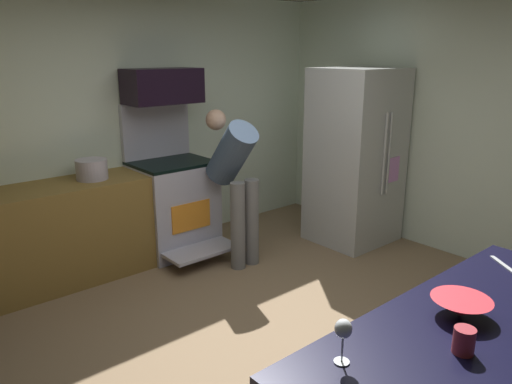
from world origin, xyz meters
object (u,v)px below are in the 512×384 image
Objects in this scene: wine_glass_near at (343,331)px; stock_pot at (92,169)px; oven_range at (173,203)px; mixing_bowl_large at (461,307)px; person_cook at (235,175)px; mug_coffee at (464,341)px; microwave at (163,86)px; refrigerator at (355,157)px.

stock_pot is (0.39, 3.24, -0.04)m from wine_glass_near.
oven_range is 5.82× the size of mixing_bowl_large.
person_cook is 5.66× the size of mixing_bowl_large.
wine_glass_near is 3.26m from stock_pot.
person_cook is at bearing 59.59° from wine_glass_near.
wine_glass_near is 0.64× the size of stock_pot.
mug_coffee is at bearing -150.30° from mixing_bowl_large.
oven_range is at bearing -0.92° from stock_pot.
mug_coffee is at bearing -102.65° from microwave.
stock_pot is at bearing 179.08° from oven_range.
mug_coffee is (-0.80, -3.58, -0.74)m from microwave.
person_cook reaches higher than mixing_bowl_large.
wine_glass_near is 0.49m from mug_coffee.
wine_glass_near is at bearing -110.52° from oven_range.
refrigerator is at bearing -14.81° from person_cook.
refrigerator is 2.68m from stock_pot.
person_cook is 14.20× the size of mug_coffee.
microwave is 4.10× the size of wine_glass_near.
microwave is at bearing 80.92° from mixing_bowl_large.
person_cook is at bearing 68.66° from mug_coffee.
person_cook is at bearing -67.60° from microwave.
wine_glass_near is at bearing -96.87° from stock_pot.
wine_glass_near is at bearing 169.98° from mixing_bowl_large.
refrigerator is at bearing 46.56° from mixing_bowl_large.
person_cook is 8.20× the size of wine_glass_near.
refrigerator reaches higher than oven_range.
stock_pot is (-0.01, 3.50, 0.04)m from mug_coffee.
stock_pot is at bearing 157.64° from refrigerator.
wine_glass_near is at bearing -120.41° from person_cook.
wine_glass_near reaches higher than mixing_bowl_large.
mixing_bowl_large is at bearing -99.08° from microwave.
oven_range is 3.42m from mixing_bowl_large.
oven_range is 1.99m from refrigerator.
mixing_bowl_large is 2.51× the size of mug_coffee.
oven_range is at bearing -90.00° from microwave.
wine_glass_near is at bearing 147.04° from mug_coffee.
microwave is 1.14m from person_cook.
microwave is 0.50× the size of person_cook.
microwave is at bearing 146.51° from refrigerator.
oven_range is 1.03× the size of person_cook.
microwave is 2.13m from refrigerator.
microwave is 1.08m from stock_pot.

